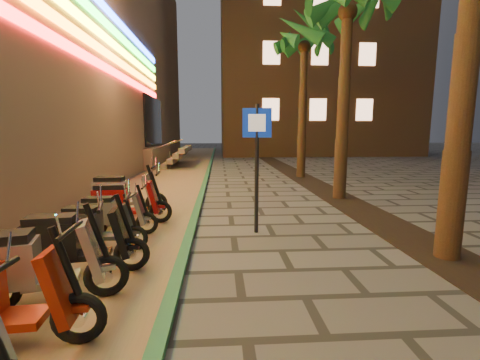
{
  "coord_description": "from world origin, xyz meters",
  "views": [
    {
      "loc": [
        -0.27,
        -3.01,
        2.13
      ],
      "look_at": [
        0.12,
        3.21,
        1.2
      ],
      "focal_mm": 24.0,
      "sensor_mm": 36.0,
      "label": 1
    }
  ],
  "objects": [
    {
      "name": "ground",
      "position": [
        0.0,
        0.0,
        0.0
      ],
      "size": [
        120.0,
        120.0,
        0.0
      ],
      "primitive_type": "plane",
      "color": "#474442",
      "rests_on": "ground"
    },
    {
      "name": "palm_c",
      "position": [
        3.6,
        7.0,
        5.73
      ],
      "size": [
        2.97,
        3.02,
        6.91
      ],
      "color": "#472D19",
      "rests_on": "ground"
    },
    {
      "name": "pedestrian_sign",
      "position": [
        0.5,
        3.6,
        1.75
      ],
      "size": [
        0.59,
        0.12,
        2.7
      ],
      "rotation": [
        0.0,
        0.0,
        -0.15
      ],
      "color": "black",
      "rests_on": "ground"
    },
    {
      "name": "scooter_5",
      "position": [
        -2.57,
        0.79,
        0.55
      ],
      "size": [
        1.79,
        0.92,
        1.27
      ],
      "rotation": [
        0.0,
        0.0,
        0.28
      ],
      "color": "black",
      "rests_on": "ground"
    },
    {
      "name": "scooter_10",
      "position": [
        -2.81,
        5.31,
        0.57
      ],
      "size": [
        1.84,
        0.65,
        1.31
      ],
      "rotation": [
        0.0,
        0.0,
        0.01
      ],
      "color": "black",
      "rests_on": "ground"
    },
    {
      "name": "scooter_6",
      "position": [
        -2.45,
        1.68,
        0.53
      ],
      "size": [
        1.75,
        0.71,
        1.23
      ],
      "rotation": [
        0.0,
        0.0,
        0.15
      ],
      "color": "black",
      "rests_on": "ground"
    },
    {
      "name": "scooter_7",
      "position": [
        -2.52,
        2.73,
        0.46
      ],
      "size": [
        1.5,
        0.52,
        1.06
      ],
      "rotation": [
        0.0,
        0.0,
        -0.05
      ],
      "color": "black",
      "rests_on": "ground"
    },
    {
      "name": "apartment_block",
      "position": [
        9.0,
        32.0,
        12.5
      ],
      "size": [
        18.0,
        16.06,
        25.0
      ],
      "color": "brown",
      "rests_on": "ground"
    },
    {
      "name": "palm_d",
      "position": [
        3.6,
        12.0,
        5.94
      ],
      "size": [
        2.97,
        3.02,
        7.16
      ],
      "color": "#472D19",
      "rests_on": "ground"
    },
    {
      "name": "planting_strip",
      "position": [
        3.6,
        5.0,
        0.01
      ],
      "size": [
        1.2,
        40.0,
        0.02
      ],
      "primitive_type": "cube",
      "color": "black",
      "rests_on": "ground"
    },
    {
      "name": "scooter_8",
      "position": [
        -2.53,
        3.59,
        0.46
      ],
      "size": [
        1.51,
        0.53,
        1.07
      ],
      "rotation": [
        0.0,
        0.0,
        0.06
      ],
      "color": "black",
      "rests_on": "ground"
    },
    {
      "name": "parking_strip",
      "position": [
        -2.6,
        10.0,
        0.01
      ],
      "size": [
        3.4,
        60.0,
        0.01
      ],
      "primitive_type": "cube",
      "color": "#8C7251",
      "rests_on": "ground"
    },
    {
      "name": "scooter_9",
      "position": [
        -2.51,
        4.4,
        0.54
      ],
      "size": [
        1.76,
        0.62,
        1.24
      ],
      "rotation": [
        0.0,
        0.0,
        0.07
      ],
      "color": "black",
      "rests_on": "ground"
    },
    {
      "name": "green_curb",
      "position": [
        -0.9,
        10.0,
        0.05
      ],
      "size": [
        0.18,
        60.0,
        0.1
      ],
      "primitive_type": "cube",
      "color": "#276A3E",
      "rests_on": "ground"
    }
  ]
}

